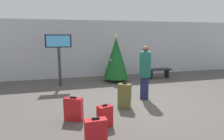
% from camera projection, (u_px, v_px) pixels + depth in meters
% --- Properties ---
extents(ground_plane, '(16.00, 16.00, 0.00)m').
position_uv_depth(ground_plane, '(140.00, 99.00, 6.59)').
color(ground_plane, '#514C47').
extents(back_wall, '(16.00, 0.20, 2.90)m').
position_uv_depth(back_wall, '(110.00, 49.00, 10.25)').
color(back_wall, '#B7BCC1').
rests_on(back_wall, ground_plane).
extents(holiday_tree, '(1.18, 1.18, 2.19)m').
position_uv_depth(holiday_tree, '(116.00, 58.00, 8.97)').
color(holiday_tree, '#4C3319').
rests_on(holiday_tree, ground_plane).
extents(flight_info_kiosk, '(1.07, 0.15, 2.19)m').
position_uv_depth(flight_info_kiosk, '(59.00, 49.00, 8.07)').
color(flight_info_kiosk, '#333338').
rests_on(flight_info_kiosk, ground_plane).
extents(waiting_bench, '(1.22, 0.44, 0.48)m').
position_uv_depth(waiting_bench, '(159.00, 71.00, 9.74)').
color(waiting_bench, black).
rests_on(waiting_bench, ground_plane).
extents(traveller_0, '(0.51, 0.51, 1.82)m').
position_uv_depth(traveller_0, '(145.00, 72.00, 6.47)').
color(traveller_0, '#1E234C').
rests_on(traveller_0, ground_plane).
extents(suitcase_0, '(0.39, 0.31, 0.55)m').
position_uv_depth(suitcase_0, '(105.00, 116.00, 4.63)').
color(suitcase_0, '#B2191E').
rests_on(suitcase_0, ground_plane).
extents(suitcase_1, '(0.43, 0.19, 0.62)m').
position_uv_depth(suitcase_1, '(96.00, 133.00, 3.74)').
color(suitcase_1, '#B2191E').
rests_on(suitcase_1, ground_plane).
extents(suitcase_2, '(0.43, 0.39, 0.78)m').
position_uv_depth(suitcase_2, '(125.00, 96.00, 5.77)').
color(suitcase_2, '#59602D').
rests_on(suitcase_2, ground_plane).
extents(suitcase_3, '(0.50, 0.37, 0.64)m').
position_uv_depth(suitcase_3, '(74.00, 109.00, 4.94)').
color(suitcase_3, '#B2191E').
rests_on(suitcase_3, ground_plane).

